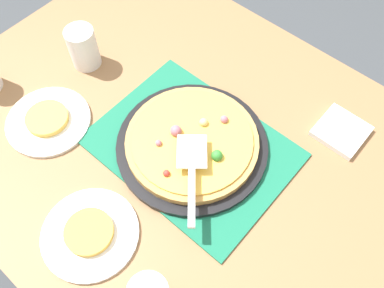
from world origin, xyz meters
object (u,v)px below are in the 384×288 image
pizza (192,141)px  pizza_server (192,170)px  served_slice_left (47,118)px  napkin_stack (341,131)px  served_slice_right (89,232)px  cup_corner (83,48)px  pizza_pan (192,145)px  plate_near_left (48,121)px  plate_far_right (90,234)px

pizza → pizza_server: bearing=-49.4°
served_slice_left → napkin_stack: 0.76m
served_slice_left → pizza_server: (0.40, 0.11, 0.05)m
served_slice_right → served_slice_left: bearing=156.9°
served_slice_right → cup_corner: (-0.39, 0.34, 0.04)m
served_slice_right → napkin_stack: size_ratio=0.92×
pizza_pan → plate_near_left: pizza_pan is taller
plate_far_right → served_slice_left: bearing=156.9°
served_slice_left → served_slice_right: (0.31, -0.13, 0.00)m
cup_corner → pizza_pan: bearing=-2.6°
pizza → served_slice_left: (-0.34, -0.19, -0.02)m
plate_near_left → cup_corner: bearing=111.1°
plate_far_right → served_slice_left: served_slice_left is taller
pizza → pizza_server: size_ratio=1.63×
plate_near_left → napkin_stack: napkin_stack is taller
served_slice_left → plate_near_left: bearing=0.0°
plate_near_left → served_slice_right: served_slice_right is taller
plate_near_left → served_slice_left: 0.01m
pizza_server → plate_far_right: bearing=-109.7°
pizza_pan → pizza_server: 0.11m
pizza_pan → cup_corner: cup_corner is taller
pizza_pan → plate_near_left: size_ratio=1.73×
pizza_pan → napkin_stack: size_ratio=3.17×
plate_far_right → plate_near_left: bearing=156.9°
pizza_pan → plate_near_left: (-0.34, -0.19, -0.01)m
served_slice_right → napkin_stack: 0.67m
pizza → served_slice_right: (-0.02, -0.32, -0.02)m
plate_far_right → cup_corner: (-0.39, 0.34, 0.06)m
served_slice_right → pizza_pan: bearing=85.7°
pizza_pan → pizza: pizza is taller
plate_near_left → pizza: bearing=29.1°
plate_far_right → pizza_pan: bearing=85.7°
pizza_pan → napkin_stack: (0.26, 0.29, -0.01)m
pizza → pizza_server: 0.10m
pizza_server → napkin_stack: bearing=61.5°
plate_near_left → pizza_server: bearing=15.8°
plate_far_right → napkin_stack: size_ratio=1.83×
served_slice_left → served_slice_right: same height
pizza → pizza_pan: bearing=-174.9°
pizza_server → served_slice_right: bearing=-109.7°
plate_near_left → cup_corner: size_ratio=1.83×
cup_corner → pizza_server: size_ratio=0.59×
plate_far_right → served_slice_right: bearing=180.0°
pizza → napkin_stack: pizza is taller
pizza_pan → served_slice_right: 0.32m
served_slice_right → plate_near_left: bearing=156.9°
napkin_stack → pizza_pan: bearing=-132.2°
plate_near_left → pizza_pan: bearing=29.2°
pizza → plate_near_left: bearing=-150.9°
pizza_pan → served_slice_right: (-0.02, -0.32, 0.01)m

